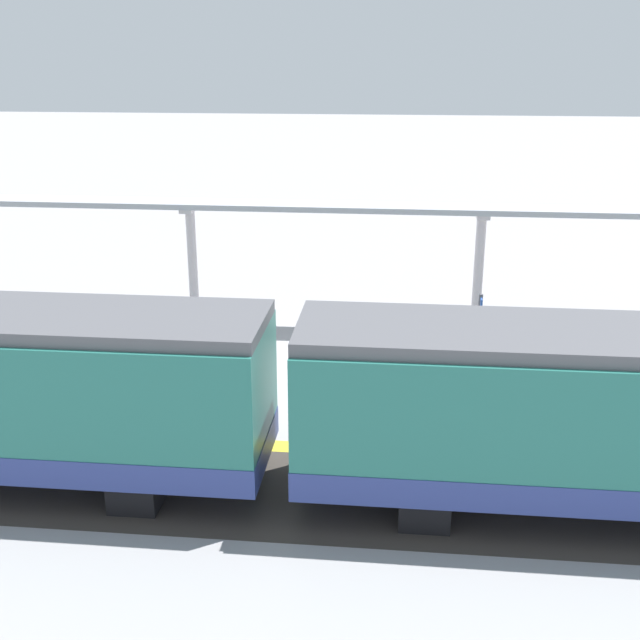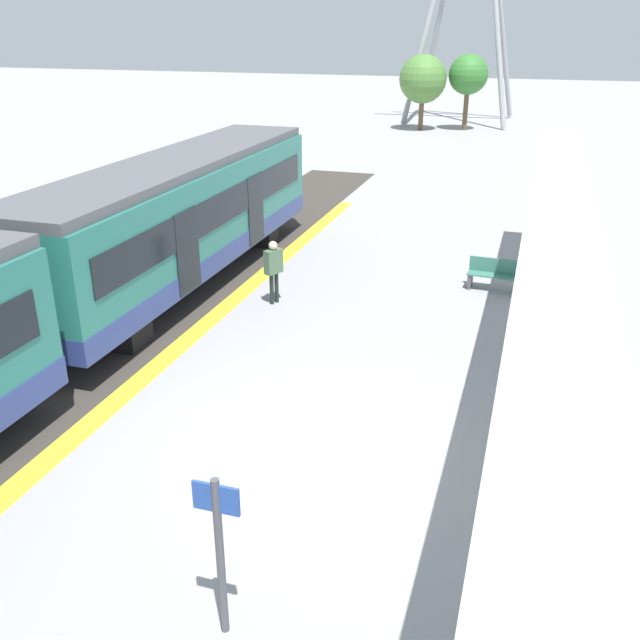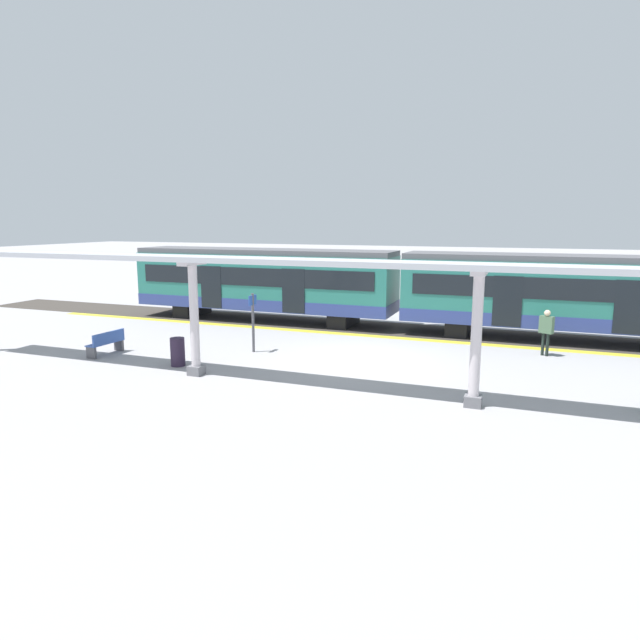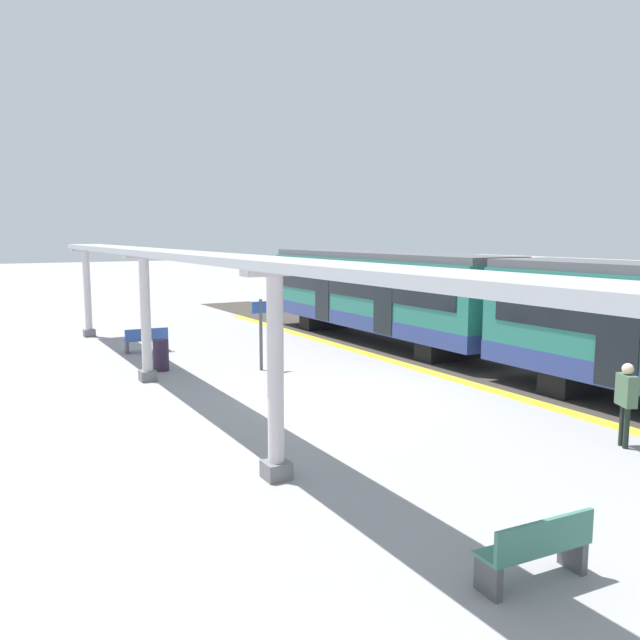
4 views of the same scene
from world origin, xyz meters
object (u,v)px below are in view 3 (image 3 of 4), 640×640
Objects in this scene: canopy_pillar_second at (194,318)px; platform_info_sign at (253,317)px; canopy_pillar_third at (476,339)px; trash_bin at (178,352)px; train_near_carriage at (264,283)px; passenger_waiting_near_edge at (546,327)px; bench_near_end at (107,343)px; train_far_carriage at (565,296)px.

platform_info_sign is (-3.44, 0.24, -0.50)m from canopy_pillar_second.
canopy_pillar_third is 3.75× the size of trash_bin.
canopy_pillar_second is (9.62, 2.41, -0.00)m from train_near_carriage.
train_near_carriage reaches higher than passenger_waiting_near_edge.
canopy_pillar_third reaches higher than platform_info_sign.
bench_near_end is at bearing -94.96° from canopy_pillar_third.
canopy_pillar_second is at bearing -4.00° from platform_info_sign.
canopy_pillar_second is at bearing 58.79° from trash_bin.
train_near_carriage is 3.59× the size of canopy_pillar_second.
train_near_carriage is 3.59× the size of canopy_pillar_third.
trash_bin is (8.90, -12.28, -1.35)m from train_far_carriage.
passenger_waiting_near_edge is at bearing 77.01° from train_near_carriage.
trash_bin is at bearing -62.80° from passenger_waiting_near_edge.
train_near_carriage is 8.86m from bench_near_end.
train_near_carriage is at bearing 165.82° from bench_near_end.
canopy_pillar_second reaches higher than passenger_waiting_near_edge.
trash_bin is 0.57× the size of passenger_waiting_near_edge.
trash_bin is 0.44× the size of platform_info_sign.
train_far_carriage is 12.50m from platform_info_sign.
train_far_carriage is at bearing 165.08° from canopy_pillar_third.
passenger_waiting_near_edge is at bearing -13.51° from train_far_carriage.
canopy_pillar_third reaches higher than passenger_waiting_near_edge.
platform_info_sign is (-3.44, -8.28, -0.50)m from canopy_pillar_third.
platform_info_sign is (-2.71, 1.44, 0.85)m from trash_bin.
canopy_pillar_third is 6.97m from passenger_waiting_near_edge.
passenger_waiting_near_edge reaches higher than bench_near_end.
trash_bin is at bearing -54.08° from train_far_carriage.
passenger_waiting_near_edge is at bearing 117.20° from trash_bin.
train_near_carriage is 9.92m from canopy_pillar_second.
trash_bin is (0.41, 3.36, 0.04)m from bench_near_end.
train_far_carriage is at bearing 90.00° from train_near_carriage.
passenger_waiting_near_edge is (-3.24, 10.14, -0.28)m from platform_info_sign.
passenger_waiting_near_edge is (-6.67, 1.85, -0.78)m from canopy_pillar_third.
bench_near_end is (-1.14, -13.08, -1.38)m from canopy_pillar_third.
canopy_pillar_third is (0.00, 8.52, 0.00)m from canopy_pillar_second.
platform_info_sign reaches higher than bench_near_end.
train_near_carriage is 9.08m from trash_bin.
train_near_carriage is at bearing -90.00° from train_far_carriage.
trash_bin is 13.03m from passenger_waiting_near_edge.
canopy_pillar_second is at bearing -49.05° from train_far_carriage.
train_far_carriage is 8.50× the size of bench_near_end.
passenger_waiting_near_edge is (2.95, -0.71, -0.78)m from train_far_carriage.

